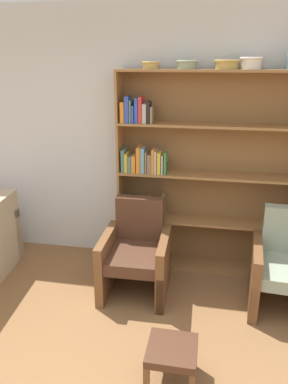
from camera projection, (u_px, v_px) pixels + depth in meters
name	position (u px, v px, depth m)	size (l,w,h in m)	color
wall_back	(162.00, 140.00, 4.03)	(12.00, 0.06, 2.75)	silver
bookshelf	(197.00, 178.00, 3.92)	(2.00, 0.30, 2.11)	olive
bowl_stoneware	(151.00, 65.00, 3.61)	(0.18, 0.18, 0.07)	tan
bowl_terracotta	(187.00, 64.00, 3.55)	(0.20, 0.20, 0.08)	gray
bowl_olive	(227.00, 64.00, 3.48)	(0.24, 0.24, 0.08)	tan
bowl_brass	(251.00, 62.00, 3.44)	(0.21, 0.21, 0.11)	silver
armchair_leather	(136.00, 253.00, 3.69)	(0.66, 0.70, 0.90)	brown
armchair_cushioned	(287.00, 267.00, 3.44)	(0.69, 0.73, 0.90)	brown
footstool	(172.00, 353.00, 2.62)	(0.35, 0.35, 0.31)	brown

